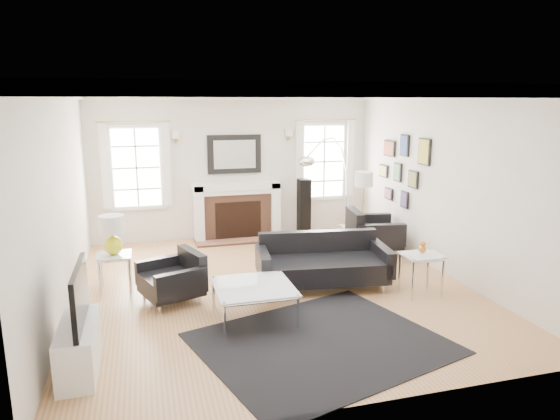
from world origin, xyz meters
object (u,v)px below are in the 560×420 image
object	(u,v)px
sofa	(322,263)
gourd_lamp	(112,232)
armchair_left	(175,279)
arc_floor_lamp	(328,185)
fireplace	(237,212)
armchair_right	(371,233)
coffee_table	(254,288)

from	to	relation	value
sofa	gourd_lamp	bearing A→B (deg)	167.94
armchair_left	sofa	bearing A→B (deg)	0.16
gourd_lamp	arc_floor_lamp	size ratio (longest dim) A/B	0.27
fireplace	sofa	xyz separation A→B (m)	(0.71, -2.89, -0.21)
armchair_left	armchair_right	size ratio (longest dim) A/B	0.93
armchair_left	arc_floor_lamp	distance (m)	3.75
armchair_right	gourd_lamp	distance (m)	4.42
armchair_left	coffee_table	xyz separation A→B (m)	(0.91, -0.84, 0.09)
sofa	coffee_table	size ratio (longest dim) A/B	2.07
armchair_left	gourd_lamp	size ratio (longest dim) A/B	1.77
arc_floor_lamp	coffee_table	bearing A→B (deg)	-125.45
armchair_left	gourd_lamp	world-z (taller)	gourd_lamp
coffee_table	gourd_lamp	distance (m)	2.30
fireplace	gourd_lamp	bearing A→B (deg)	-134.16
armchair_right	coffee_table	world-z (taller)	armchair_right
fireplace	sofa	world-z (taller)	fireplace
arc_floor_lamp	sofa	bearing A→B (deg)	-112.78
fireplace	gourd_lamp	distance (m)	3.17
gourd_lamp	arc_floor_lamp	xyz separation A→B (m)	(3.79, 1.47, 0.27)
coffee_table	arc_floor_lamp	world-z (taller)	arc_floor_lamp
armchair_right	arc_floor_lamp	xyz separation A→B (m)	(-0.54, 0.76, 0.77)
coffee_table	arc_floor_lamp	xyz separation A→B (m)	(2.09, 2.94, 0.73)
armchair_right	coffee_table	size ratio (longest dim) A/B	1.13
sofa	armchair_left	distance (m)	2.12
sofa	armchair_left	size ratio (longest dim) A/B	1.97
coffee_table	arc_floor_lamp	distance (m)	3.68
coffee_table	gourd_lamp	xyz separation A→B (m)	(-1.70, 1.47, 0.46)
fireplace	armchair_right	bearing A→B (deg)	-36.05
coffee_table	armchair_left	bearing A→B (deg)	137.19
armchair_left	gourd_lamp	bearing A→B (deg)	141.71
fireplace	armchair_right	xyz separation A→B (m)	(2.14, -1.55, -0.18)
gourd_lamp	armchair_left	bearing A→B (deg)	-38.29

